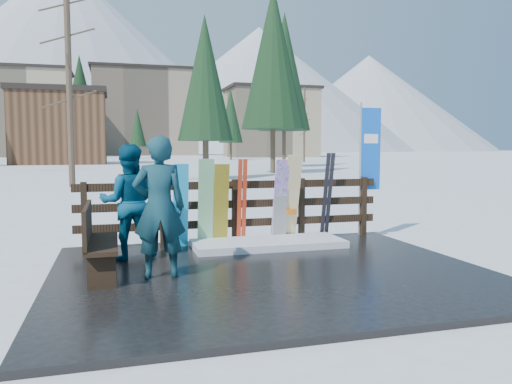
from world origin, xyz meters
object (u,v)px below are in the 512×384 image
object	(u,v)px
snowboard_0	(181,206)
snowboard_3	(280,201)
rental_flag	(368,154)
snowboard_1	(206,203)
person_front	(159,207)
person_back	(128,202)
snowboard_4	(281,203)
bench	(96,239)
snowboard_2	(221,205)
snowboard_5	(291,198)

from	to	relation	value
snowboard_0	snowboard_3	size ratio (longest dim) A/B	0.95
rental_flag	snowboard_1	bearing A→B (deg)	-175.29
snowboard_3	snowboard_1	bearing A→B (deg)	180.00
person_front	person_back	bearing A→B (deg)	-70.57
snowboard_1	person_back	bearing A→B (deg)	-151.97
snowboard_0	snowboard_4	bearing A→B (deg)	0.00
bench	snowboard_1	world-z (taller)	snowboard_1
snowboard_0	snowboard_2	size ratio (longest dim) A/B	1.01
snowboard_0	person_back	xyz separation A→B (m)	(-0.89, -0.71, 0.16)
bench	snowboard_2	xyz separation A→B (m)	(2.05, 1.71, 0.21)
bench	snowboard_5	xyz separation A→B (m)	(3.36, 1.71, 0.28)
snowboard_1	person_front	bearing A→B (deg)	-116.30
snowboard_3	rental_flag	xyz separation A→B (m)	(1.91, 0.27, 0.85)
snowboard_1	person_back	world-z (taller)	person_back
snowboard_3	person_front	xyz separation A→B (m)	(-2.33, -1.96, 0.18)
snowboard_1	person_front	size ratio (longest dim) A/B	0.82
snowboard_0	snowboard_1	world-z (taller)	snowboard_1
snowboard_1	snowboard_4	distance (m)	1.38
snowboard_5	rental_flag	xyz separation A→B (m)	(1.69, 0.27, 0.81)
bench	person_front	world-z (taller)	person_front
snowboard_2	bench	bearing A→B (deg)	-140.13
bench	snowboard_1	bearing A→B (deg)	43.91
snowboard_0	snowboard_5	size ratio (longest dim) A/B	0.90
snowboard_3	person_back	world-z (taller)	person_back
bench	snowboard_0	bearing A→B (deg)	51.93
bench	person_back	bearing A→B (deg)	66.07
person_front	bench	bearing A→B (deg)	-13.86
snowboard_2	snowboard_0	bearing A→B (deg)	-180.00
person_front	snowboard_5	bearing A→B (deg)	-139.42
snowboard_0	snowboard_3	distance (m)	1.80
rental_flag	person_front	size ratio (longest dim) A/B	1.38
snowboard_0	rental_flag	size ratio (longest dim) A/B	0.56
snowboard_4	person_front	world-z (taller)	person_front
rental_flag	person_back	xyz separation A→B (m)	(-4.61, -0.98, -0.72)
bench	snowboard_4	world-z (taller)	snowboard_4
snowboard_1	rental_flag	size ratio (longest dim) A/B	0.59
snowboard_4	snowboard_5	distance (m)	0.22
bench	person_back	xyz separation A→B (m)	(0.44, 1.00, 0.37)
snowboard_5	person_front	distance (m)	3.22
rental_flag	person_back	world-z (taller)	rental_flag
person_back	bench	bearing A→B (deg)	67.13
snowboard_2	snowboard_3	distance (m)	1.10
snowboard_5	snowboard_0	bearing A→B (deg)	180.00
bench	snowboard_1	xyz separation A→B (m)	(1.77, 1.71, 0.25)
snowboard_3	rental_flag	size ratio (longest dim) A/B	0.60
snowboard_2	person_back	bearing A→B (deg)	-156.14
bench	snowboard_1	size ratio (longest dim) A/B	0.97
bench	person_back	size ratio (longest dim) A/B	0.85
snowboard_5	snowboard_4	bearing A→B (deg)	180.00
person_front	rental_flag	bearing A→B (deg)	-149.18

